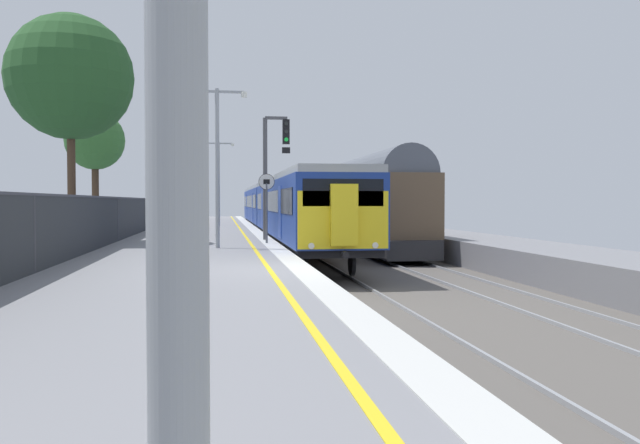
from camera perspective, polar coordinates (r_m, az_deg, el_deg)
The scene contains 10 objects.
ground at distance 15.71m, azimuth 6.62°, elevation -6.16°, with size 17.40×110.00×1.21m.
commuter_train_at_platform at distance 39.45m, azimuth -3.45°, elevation 1.35°, with size 2.83×41.32×3.81m.
freight_train_adjacent_track at distance 40.81m, azimuth 2.06°, elevation 1.91°, with size 2.60×30.54×4.83m.
signal_gantry at distance 26.88m, azimuth -4.18°, elevation 5.12°, with size 1.10×0.24×5.00m.
speed_limit_sign at distance 24.58m, azimuth -4.64°, elevation 2.00°, with size 0.59×0.08×2.59m.
platform_lamp_mid at distance 22.35m, azimuth -8.87°, elevation 5.87°, with size 2.00×0.20×5.31m.
platform_lamp_far at distance 43.10m, azimuth -8.75°, elevation 3.95°, with size 2.00×0.20×5.41m.
platform_back_fence at distance 15.55m, azimuth -23.50°, elevation -0.74°, with size 0.07×99.00×1.74m.
background_tree_left at distance 37.34m, azimuth -18.78°, elevation 6.54°, with size 3.14×3.14×6.40m.
background_tree_centre at distance 27.25m, azimuth -20.70°, elevation 11.40°, with size 4.72×4.72×8.63m.
Camera 1 is at (-1.45, -15.01, 1.56)m, focal length 37.02 mm.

